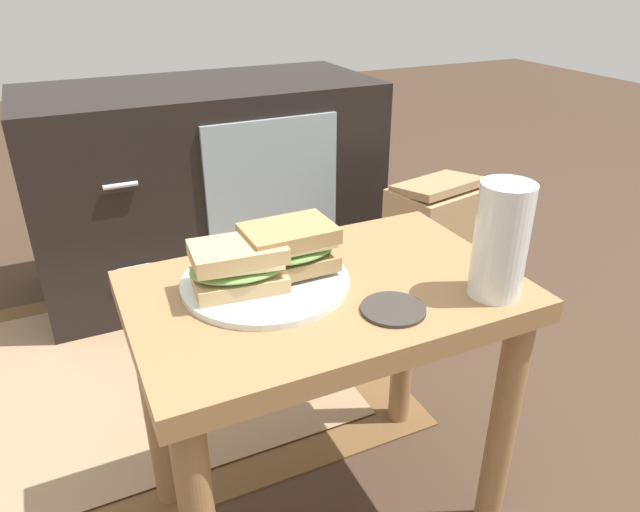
{
  "coord_description": "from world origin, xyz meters",
  "views": [
    {
      "loc": [
        -0.32,
        -0.67,
        0.88
      ],
      "look_at": [
        -0.01,
        0.0,
        0.51
      ],
      "focal_mm": 33.2,
      "sensor_mm": 36.0,
      "label": 1
    }
  ],
  "objects_px": {
    "tv_cabinet": "(208,185)",
    "sandwich_front": "(238,266)",
    "plate": "(265,282)",
    "paper_bag": "(432,251)",
    "coaster": "(393,309)",
    "beer_glass": "(501,242)",
    "sandwich_back": "(289,247)"
  },
  "relations": [
    {
      "from": "plate",
      "to": "paper_bag",
      "type": "relative_size",
      "value": 0.62
    },
    {
      "from": "sandwich_back",
      "to": "beer_glass",
      "type": "xyz_separation_m",
      "value": [
        0.24,
        -0.17,
        0.03
      ]
    },
    {
      "from": "coaster",
      "to": "beer_glass",
      "type": "bearing_deg",
      "value": -7.65
    },
    {
      "from": "tv_cabinet",
      "to": "sandwich_front",
      "type": "height_order",
      "value": "tv_cabinet"
    },
    {
      "from": "sandwich_front",
      "to": "paper_bag",
      "type": "distance_m",
      "value": 0.85
    },
    {
      "from": "plate",
      "to": "sandwich_front",
      "type": "distance_m",
      "value": 0.06
    },
    {
      "from": "sandwich_front",
      "to": "beer_glass",
      "type": "relative_size",
      "value": 0.88
    },
    {
      "from": "coaster",
      "to": "paper_bag",
      "type": "distance_m",
      "value": 0.8
    },
    {
      "from": "plate",
      "to": "sandwich_back",
      "type": "relative_size",
      "value": 1.74
    },
    {
      "from": "plate",
      "to": "coaster",
      "type": "distance_m",
      "value": 0.19
    },
    {
      "from": "sandwich_back",
      "to": "coaster",
      "type": "xyz_separation_m",
      "value": [
        0.09,
        -0.15,
        -0.05
      ]
    },
    {
      "from": "beer_glass",
      "to": "paper_bag",
      "type": "relative_size",
      "value": 0.42
    },
    {
      "from": "sandwich_front",
      "to": "beer_glass",
      "type": "distance_m",
      "value": 0.36
    },
    {
      "from": "tv_cabinet",
      "to": "plate",
      "type": "distance_m",
      "value": 0.94
    },
    {
      "from": "sandwich_front",
      "to": "coaster",
      "type": "bearing_deg",
      "value": -38.09
    },
    {
      "from": "beer_glass",
      "to": "sandwich_back",
      "type": "bearing_deg",
      "value": 145.52
    },
    {
      "from": "sandwich_back",
      "to": "coaster",
      "type": "height_order",
      "value": "sandwich_back"
    },
    {
      "from": "sandwich_back",
      "to": "paper_bag",
      "type": "relative_size",
      "value": 0.36
    },
    {
      "from": "plate",
      "to": "paper_bag",
      "type": "bearing_deg",
      "value": 34.93
    },
    {
      "from": "tv_cabinet",
      "to": "coaster",
      "type": "distance_m",
      "value": 1.06
    },
    {
      "from": "beer_glass",
      "to": "coaster",
      "type": "relative_size",
      "value": 1.85
    },
    {
      "from": "tv_cabinet",
      "to": "paper_bag",
      "type": "xyz_separation_m",
      "value": [
        0.47,
        -0.48,
        -0.1
      ]
    },
    {
      "from": "beer_glass",
      "to": "coaster",
      "type": "xyz_separation_m",
      "value": [
        -0.15,
        0.02,
        -0.08
      ]
    },
    {
      "from": "plate",
      "to": "coaster",
      "type": "relative_size",
      "value": 2.75
    },
    {
      "from": "tv_cabinet",
      "to": "beer_glass",
      "type": "height_order",
      "value": "beer_glass"
    },
    {
      "from": "sandwich_front",
      "to": "beer_glass",
      "type": "height_order",
      "value": "beer_glass"
    },
    {
      "from": "sandwich_front",
      "to": "sandwich_back",
      "type": "height_order",
      "value": "sandwich_back"
    },
    {
      "from": "tv_cabinet",
      "to": "coaster",
      "type": "xyz_separation_m",
      "value": [
        -0.02,
        -1.05,
        0.17
      ]
    },
    {
      "from": "plate",
      "to": "paper_bag",
      "type": "xyz_separation_m",
      "value": [
        0.62,
        0.43,
        -0.27
      ]
    },
    {
      "from": "tv_cabinet",
      "to": "coaster",
      "type": "height_order",
      "value": "tv_cabinet"
    },
    {
      "from": "tv_cabinet",
      "to": "plate",
      "type": "relative_size",
      "value": 3.94
    },
    {
      "from": "plate",
      "to": "sandwich_front",
      "type": "bearing_deg",
      "value": -171.43
    }
  ]
}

